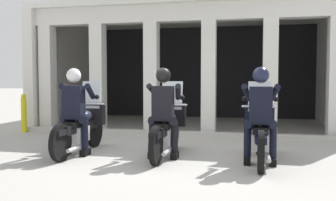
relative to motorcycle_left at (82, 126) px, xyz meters
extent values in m
plane|color=#A8A59E|center=(1.64, 3.11, -0.50)|extent=(80.00, 80.00, 0.00)
cube|color=black|center=(1.35, 7.21, 1.14)|extent=(8.41, 0.24, 3.27)
cube|color=silver|center=(1.35, 2.85, 2.55)|extent=(8.41, 0.36, 0.44)
cube|color=silver|center=(1.35, 4.96, 2.85)|extent=(8.41, 4.91, 0.16)
cube|color=silver|center=(-2.76, 4.96, 1.14)|extent=(0.30, 4.91, 3.27)
cube|color=silver|center=(5.45, 4.96, 1.14)|extent=(0.30, 4.91, 3.27)
cube|color=silver|center=(-2.36, 2.85, 0.92)|extent=(0.35, 0.36, 2.83)
cube|color=silver|center=(-0.88, 2.85, 0.92)|extent=(0.35, 0.36, 2.83)
cube|color=silver|center=(0.61, 2.85, 0.92)|extent=(0.35, 0.36, 2.83)
cube|color=silver|center=(2.09, 2.85, 0.92)|extent=(0.35, 0.36, 2.83)
cube|color=silver|center=(3.57, 2.85, 0.92)|extent=(0.35, 0.36, 2.83)
cube|color=silver|center=(5.05, 2.85, 0.92)|extent=(0.35, 0.36, 2.83)
cube|color=#B7B5AD|center=(1.35, 2.35, -0.44)|extent=(8.01, 0.24, 0.12)
cylinder|color=black|center=(0.00, 0.58, -0.18)|extent=(0.09, 0.64, 0.64)
cylinder|color=black|center=(0.00, -0.82, -0.18)|extent=(0.09, 0.64, 0.64)
cube|color=black|center=(0.00, 0.58, 0.03)|extent=(0.14, 0.44, 0.08)
cube|color=silver|center=(0.00, -0.17, -0.13)|extent=(0.28, 0.44, 0.28)
cube|color=black|center=(0.00, -0.12, 0.00)|extent=(0.18, 1.24, 0.16)
ellipsoid|color=#1E2338|center=(0.00, 0.10, 0.18)|extent=(0.26, 0.48, 0.22)
cube|color=black|center=(0.00, -0.30, 0.07)|extent=(0.24, 0.52, 0.10)
cube|color=black|center=(0.00, -0.76, 0.00)|extent=(0.16, 0.48, 0.10)
cylinder|color=silver|center=(0.00, 0.52, 0.06)|extent=(0.05, 0.24, 0.53)
cube|color=black|center=(0.00, 0.46, 0.20)|extent=(0.52, 0.16, 0.44)
sphere|color=silver|center=(0.00, 0.56, 0.22)|extent=(0.18, 0.18, 0.18)
cube|color=silver|center=(0.00, 0.44, 0.57)|extent=(0.40, 0.14, 0.54)
cylinder|color=silver|center=(0.00, 0.36, 0.40)|extent=(0.62, 0.04, 0.04)
cylinder|color=silver|center=(0.12, -0.52, -0.32)|extent=(0.07, 0.55, 0.07)
cube|color=black|center=(0.00, -0.32, 0.47)|extent=(0.36, 0.22, 0.60)
cube|color=#14193F|center=(0.00, -0.20, 0.49)|extent=(0.05, 0.02, 0.32)
sphere|color=tan|center=(0.00, -0.30, 0.92)|extent=(0.21, 0.21, 0.21)
sphere|color=silver|center=(0.00, -0.30, 0.95)|extent=(0.26, 0.26, 0.26)
cylinder|color=black|center=(0.14, -0.30, 0.16)|extent=(0.26, 0.29, 0.17)
cylinder|color=black|center=(0.20, -0.30, -0.12)|extent=(0.12, 0.12, 0.53)
cube|color=black|center=(0.20, -0.29, -0.44)|extent=(0.11, 0.26, 0.12)
cylinder|color=black|center=(-0.14, -0.30, 0.16)|extent=(0.26, 0.29, 0.17)
cylinder|color=black|center=(-0.20, -0.30, -0.12)|extent=(0.12, 0.12, 0.53)
cube|color=black|center=(-0.20, -0.29, -0.44)|extent=(0.11, 0.26, 0.12)
cylinder|color=black|center=(0.22, -0.09, 0.66)|extent=(0.19, 0.48, 0.31)
sphere|color=black|center=(0.26, 0.12, 0.55)|extent=(0.09, 0.09, 0.09)
cylinder|color=black|center=(-0.22, -0.09, 0.66)|extent=(0.19, 0.48, 0.31)
sphere|color=black|center=(-0.26, 0.12, 0.55)|extent=(0.09, 0.09, 0.09)
cylinder|color=black|center=(1.64, 0.67, -0.18)|extent=(0.09, 0.64, 0.64)
cylinder|color=black|center=(1.64, -0.73, -0.18)|extent=(0.09, 0.64, 0.64)
cube|color=black|center=(1.64, 0.67, 0.03)|extent=(0.14, 0.44, 0.08)
cube|color=silver|center=(1.64, -0.08, -0.13)|extent=(0.28, 0.44, 0.28)
cube|color=black|center=(1.64, -0.03, 0.00)|extent=(0.18, 1.24, 0.16)
ellipsoid|color=#1E2338|center=(1.64, 0.19, 0.18)|extent=(0.26, 0.48, 0.22)
cube|color=black|center=(1.64, -0.21, 0.07)|extent=(0.24, 0.52, 0.10)
cube|color=black|center=(1.64, -0.67, 0.00)|extent=(0.16, 0.48, 0.10)
cylinder|color=silver|center=(1.64, 0.61, 0.06)|extent=(0.05, 0.24, 0.53)
cube|color=black|center=(1.64, 0.55, 0.20)|extent=(0.52, 0.16, 0.44)
sphere|color=silver|center=(1.64, 0.65, 0.22)|extent=(0.18, 0.18, 0.18)
cube|color=silver|center=(1.64, 0.53, 0.57)|extent=(0.40, 0.14, 0.54)
cylinder|color=silver|center=(1.64, 0.45, 0.40)|extent=(0.62, 0.04, 0.04)
cylinder|color=silver|center=(1.76, -0.43, -0.32)|extent=(0.07, 0.55, 0.07)
cube|color=black|center=(1.64, -0.23, 0.47)|extent=(0.36, 0.22, 0.60)
cube|color=#591414|center=(1.64, -0.11, 0.49)|extent=(0.05, 0.02, 0.32)
sphere|color=tan|center=(1.64, -0.21, 0.92)|extent=(0.21, 0.21, 0.21)
sphere|color=black|center=(1.64, -0.21, 0.95)|extent=(0.26, 0.26, 0.26)
cylinder|color=black|center=(1.78, -0.21, 0.16)|extent=(0.26, 0.29, 0.17)
cylinder|color=black|center=(1.84, -0.21, -0.12)|extent=(0.12, 0.12, 0.53)
cube|color=black|center=(1.84, -0.20, -0.44)|extent=(0.11, 0.26, 0.12)
cylinder|color=black|center=(1.50, -0.21, 0.16)|extent=(0.26, 0.29, 0.17)
cylinder|color=black|center=(1.44, -0.21, -0.12)|extent=(0.12, 0.12, 0.53)
cube|color=black|center=(1.44, -0.20, -0.44)|extent=(0.11, 0.26, 0.12)
cylinder|color=black|center=(1.86, 0.00, 0.66)|extent=(0.19, 0.48, 0.31)
sphere|color=black|center=(1.90, 0.21, 0.55)|extent=(0.09, 0.09, 0.09)
cylinder|color=black|center=(1.42, 0.00, 0.66)|extent=(0.19, 0.48, 0.31)
sphere|color=black|center=(1.38, 0.21, 0.55)|extent=(0.09, 0.09, 0.09)
cylinder|color=black|center=(3.27, 0.52, -0.18)|extent=(0.09, 0.64, 0.64)
cylinder|color=black|center=(3.27, -0.88, -0.18)|extent=(0.09, 0.64, 0.64)
cube|color=black|center=(3.27, 0.52, 0.03)|extent=(0.14, 0.44, 0.08)
cube|color=silver|center=(3.27, -0.23, -0.13)|extent=(0.28, 0.44, 0.28)
cube|color=black|center=(3.27, -0.18, 0.00)|extent=(0.18, 1.24, 0.16)
ellipsoid|color=#1E2338|center=(3.27, 0.04, 0.18)|extent=(0.26, 0.48, 0.22)
cube|color=black|center=(3.27, -0.36, 0.07)|extent=(0.24, 0.52, 0.10)
cube|color=black|center=(3.27, -0.82, 0.00)|extent=(0.16, 0.48, 0.10)
cylinder|color=silver|center=(3.27, 0.46, 0.06)|extent=(0.05, 0.24, 0.53)
cube|color=black|center=(3.27, 0.40, 0.20)|extent=(0.52, 0.16, 0.44)
sphere|color=silver|center=(3.27, 0.50, 0.22)|extent=(0.18, 0.18, 0.18)
cube|color=silver|center=(3.27, 0.38, 0.57)|extent=(0.40, 0.14, 0.54)
cylinder|color=silver|center=(3.27, 0.30, 0.40)|extent=(0.62, 0.04, 0.04)
cylinder|color=silver|center=(3.39, -0.58, -0.32)|extent=(0.07, 0.55, 0.07)
cube|color=black|center=(3.27, -0.38, 0.47)|extent=(0.36, 0.22, 0.60)
cube|color=#14193F|center=(3.27, -0.26, 0.49)|extent=(0.05, 0.02, 0.32)
sphere|color=tan|center=(3.27, -0.36, 0.92)|extent=(0.21, 0.21, 0.21)
sphere|color=#191E38|center=(3.27, -0.36, 0.95)|extent=(0.26, 0.26, 0.26)
cylinder|color=black|center=(3.41, -0.36, 0.16)|extent=(0.26, 0.29, 0.17)
cylinder|color=black|center=(3.47, -0.36, -0.12)|extent=(0.12, 0.12, 0.53)
cube|color=black|center=(3.47, -0.35, -0.44)|extent=(0.11, 0.26, 0.12)
cylinder|color=black|center=(3.13, -0.36, 0.16)|extent=(0.26, 0.29, 0.17)
cylinder|color=black|center=(3.07, -0.36, -0.12)|extent=(0.12, 0.12, 0.53)
cube|color=black|center=(3.07, -0.35, -0.44)|extent=(0.11, 0.26, 0.12)
cylinder|color=black|center=(3.49, -0.15, 0.66)|extent=(0.19, 0.48, 0.31)
sphere|color=black|center=(3.53, 0.06, 0.55)|extent=(0.09, 0.09, 0.09)
cylinder|color=black|center=(3.05, -0.15, 0.66)|extent=(0.19, 0.48, 0.31)
sphere|color=black|center=(3.01, 0.06, 0.55)|extent=(0.09, 0.09, 0.09)
cylinder|color=yellow|center=(-2.67, 2.15, -0.05)|extent=(0.14, 0.14, 0.90)
sphere|color=yellow|center=(-2.67, 2.15, 0.44)|extent=(0.13, 0.13, 0.13)
camera|label=1|loc=(3.11, -6.50, 0.89)|focal=39.88mm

